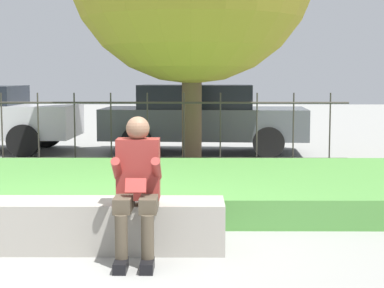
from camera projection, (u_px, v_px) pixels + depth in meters
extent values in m
plane|color=gray|center=(80.00, 249.00, 6.01)|extent=(60.00, 60.00, 0.00)
cube|color=gray|center=(75.00, 225.00, 5.98)|extent=(2.79, 0.55, 0.46)
cube|color=slate|center=(75.00, 245.00, 6.00)|extent=(2.68, 0.50, 0.08)
cube|color=black|center=(121.00, 266.00, 5.33)|extent=(0.11, 0.26, 0.09)
cylinder|color=#4C4233|center=(121.00, 237.00, 5.37)|extent=(0.11, 0.11, 0.37)
cube|color=#4C4233|center=(124.00, 203.00, 5.55)|extent=(0.15, 0.42, 0.13)
cube|color=black|center=(147.00, 266.00, 5.33)|extent=(0.11, 0.26, 0.09)
cylinder|color=#4C4233|center=(148.00, 237.00, 5.36)|extent=(0.11, 0.11, 0.37)
cube|color=#4C4233|center=(149.00, 203.00, 5.55)|extent=(0.15, 0.42, 0.13)
cube|color=maroon|center=(138.00, 169.00, 5.73)|extent=(0.38, 0.24, 0.54)
sphere|color=#8C664C|center=(138.00, 128.00, 5.67)|extent=(0.21, 0.21, 0.21)
cylinder|color=maroon|center=(117.00, 169.00, 5.57)|extent=(0.08, 0.29, 0.24)
cylinder|color=maroon|center=(156.00, 169.00, 5.57)|extent=(0.08, 0.29, 0.24)
cube|color=#B2332D|center=(136.00, 186.00, 5.48)|extent=(0.18, 0.09, 0.13)
cube|color=#4C893D|center=(113.00, 187.00, 8.41)|extent=(9.12, 3.46, 0.33)
cylinder|color=#332D28|center=(130.00, 159.00, 10.47)|extent=(7.12, 0.03, 0.03)
cylinder|color=#332D28|center=(129.00, 103.00, 10.37)|extent=(7.12, 0.03, 0.03)
cylinder|color=#332D28|center=(2.00, 134.00, 10.44)|extent=(0.02, 0.02, 1.34)
cylinder|color=#332D28|center=(38.00, 134.00, 10.44)|extent=(0.02, 0.02, 1.34)
cylinder|color=#332D28|center=(75.00, 134.00, 10.43)|extent=(0.02, 0.02, 1.34)
cylinder|color=#332D28|center=(111.00, 134.00, 10.43)|extent=(0.02, 0.02, 1.34)
cylinder|color=#332D28|center=(148.00, 134.00, 10.43)|extent=(0.02, 0.02, 1.34)
cylinder|color=#332D28|center=(184.00, 134.00, 10.42)|extent=(0.02, 0.02, 1.34)
cylinder|color=#332D28|center=(220.00, 134.00, 10.42)|extent=(0.02, 0.02, 1.34)
cylinder|color=#332D28|center=(257.00, 134.00, 10.42)|extent=(0.02, 0.02, 1.34)
cylinder|color=#332D28|center=(293.00, 134.00, 10.41)|extent=(0.02, 0.02, 1.34)
cylinder|color=#332D28|center=(330.00, 134.00, 10.41)|extent=(0.02, 0.02, 1.34)
cube|color=#4C5156|center=(204.00, 123.00, 13.42)|extent=(4.30, 1.94, 0.63)
cube|color=black|center=(196.00, 96.00, 13.37)|extent=(2.40, 1.62, 0.48)
cylinder|color=black|center=(269.00, 143.00, 12.55)|extent=(0.63, 0.24, 0.62)
cylinder|color=black|center=(265.00, 135.00, 14.17)|extent=(0.63, 0.24, 0.62)
cylinder|color=black|center=(137.00, 142.00, 12.73)|extent=(0.63, 0.24, 0.62)
cylinder|color=black|center=(148.00, 134.00, 14.36)|extent=(0.63, 0.24, 0.62)
cylinder|color=black|center=(24.00, 141.00, 12.69)|extent=(0.66, 0.22, 0.66)
cylinder|color=black|center=(47.00, 133.00, 14.48)|extent=(0.66, 0.22, 0.66)
cylinder|color=brown|center=(192.00, 98.00, 11.10)|extent=(0.34, 0.34, 2.45)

